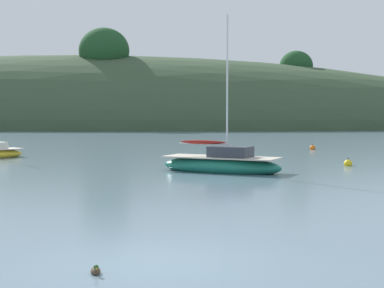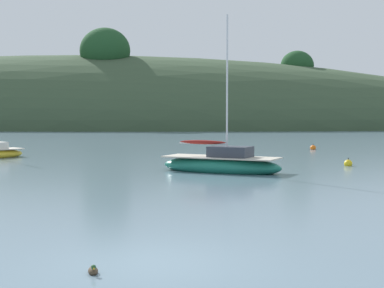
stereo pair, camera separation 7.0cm
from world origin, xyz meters
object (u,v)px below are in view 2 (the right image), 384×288
(mooring_buoy_inner, at_px, (348,164))
(duck_trailing, at_px, (93,271))
(sailboat_black_sloop, at_px, (222,164))
(mooring_buoy_outer, at_px, (313,148))

(mooring_buoy_inner, xyz_separation_m, duck_trailing, (-9.27, -21.64, -0.07))
(sailboat_black_sloop, height_order, mooring_buoy_outer, sailboat_black_sloop)
(mooring_buoy_outer, height_order, duck_trailing, mooring_buoy_outer)
(mooring_buoy_outer, relative_size, duck_trailing, 1.28)
(duck_trailing, bearing_deg, mooring_buoy_outer, 74.81)
(mooring_buoy_inner, bearing_deg, duck_trailing, -113.20)
(mooring_buoy_outer, relative_size, mooring_buoy_inner, 1.00)
(sailboat_black_sloop, height_order, duck_trailing, sailboat_black_sloop)
(sailboat_black_sloop, distance_m, duck_trailing, 18.42)
(sailboat_black_sloop, bearing_deg, mooring_buoy_outer, 67.27)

